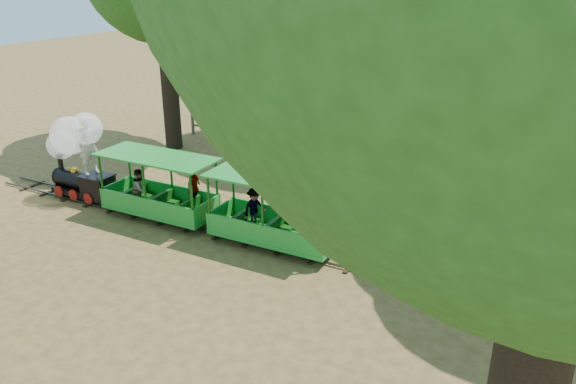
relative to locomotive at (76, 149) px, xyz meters
The scene contains 10 objects.
ground 7.81m from the locomotive, ahead, with size 90.00×90.00×0.00m, color olive.
track 7.80m from the locomotive, ahead, with size 22.00×1.00×0.10m.
locomotive is the anchor object (origin of this frame).
carriage_front 3.58m from the locomotive, ahead, with size 3.69×1.57×1.92m.
carriage_rear 7.40m from the locomotive, ahead, with size 3.69×1.51×1.92m.
fence 11.05m from the locomotive, 46.12° to the left, with size 18.10×0.10×1.00m.
shrub_west 9.83m from the locomotive, 70.46° to the left, with size 2.42×1.86×1.67m, color #2D6B1E.
shrub_mid_w 12.01m from the locomotive, 50.35° to the left, with size 2.57×1.97×1.78m, color #2D6B1E.
shrub_mid_e 12.00m from the locomotive, 50.42° to the left, with size 2.26×1.74×1.57m, color #2D6B1E.
shrub_east 16.51m from the locomotive, 34.01° to the left, with size 2.45×1.89×1.70m, color #2D6B1E.
Camera 1 is at (6.47, -12.02, 7.15)m, focal length 35.00 mm.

